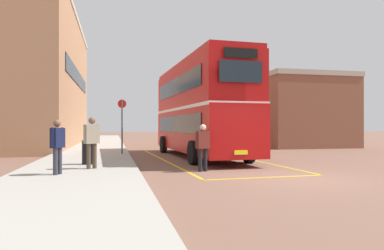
# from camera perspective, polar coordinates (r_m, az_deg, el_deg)

# --- Properties ---
(ground_plane) EXTENTS (135.60, 135.60, 0.00)m
(ground_plane) POSITION_cam_1_polar(r_m,az_deg,el_deg) (24.90, -0.21, -3.83)
(ground_plane) COLOR brown
(sidewalk_left) EXTENTS (4.00, 57.60, 0.14)m
(sidewalk_left) POSITION_cam_1_polar(r_m,az_deg,el_deg) (26.73, -15.11, -3.42)
(sidewalk_left) COLOR #A39E93
(sidewalk_left) RESTS_ON ground
(brick_building_left) EXTENTS (5.32, 20.54, 10.26)m
(brick_building_left) POSITION_cam_1_polar(r_m,az_deg,el_deg) (30.37, -22.85, 6.55)
(brick_building_left) COLOR #AD7A56
(brick_building_left) RESTS_ON ground
(depot_building_right) EXTENTS (6.77, 14.82, 5.49)m
(depot_building_right) POSITION_cam_1_polar(r_m,az_deg,el_deg) (32.54, 13.19, 1.89)
(depot_building_right) COLOR brown
(depot_building_right) RESTS_ON ground
(double_decker_bus) EXTENTS (3.12, 10.84, 4.75)m
(double_decker_bus) POSITION_cam_1_polar(r_m,az_deg,el_deg) (18.16, 1.19, 2.73)
(double_decker_bus) COLOR black
(double_decker_bus) RESTS_ON ground
(single_deck_bus) EXTENTS (2.88, 9.71, 3.02)m
(single_deck_bus) POSITION_cam_1_polar(r_m,az_deg,el_deg) (34.41, 2.75, -0.07)
(single_deck_bus) COLOR black
(single_deck_bus) RESTS_ON ground
(pedestrian_boarding) EXTENTS (0.54, 0.36, 1.66)m
(pedestrian_boarding) POSITION_cam_1_polar(r_m,az_deg,el_deg) (12.46, 1.74, -3.11)
(pedestrian_boarding) COLOR black
(pedestrian_boarding) RESTS_ON ground
(pedestrian_waiting_near) EXTENTS (0.54, 0.45, 1.76)m
(pedestrian_waiting_near) POSITION_cam_1_polar(r_m,az_deg,el_deg) (12.59, -15.86, -2.12)
(pedestrian_waiting_near) COLOR #473828
(pedestrian_waiting_near) RESTS_ON sidewalk_left
(pedestrian_waiting_far) EXTENTS (0.41, 0.52, 1.65)m
(pedestrian_waiting_far) POSITION_cam_1_polar(r_m,az_deg,el_deg) (11.42, -20.85, -2.72)
(pedestrian_waiting_far) COLOR #2D2D38
(pedestrian_waiting_far) RESTS_ON sidewalk_left
(litter_bin) EXTENTS (0.49, 0.49, 0.92)m
(litter_bin) POSITION_cam_1_polar(r_m,az_deg,el_deg) (14.10, -16.37, -4.21)
(litter_bin) COLOR black
(litter_bin) RESTS_ON sidewalk_left
(bus_stop_sign) EXTENTS (0.44, 0.08, 2.84)m
(bus_stop_sign) POSITION_cam_1_polar(r_m,az_deg,el_deg) (18.80, -11.21, 0.57)
(bus_stop_sign) COLOR #4C4C51
(bus_stop_sign) RESTS_ON sidewalk_left
(bay_marking_yellow) EXTENTS (4.72, 12.93, 0.01)m
(bay_marking_yellow) POSITION_cam_1_polar(r_m,az_deg,el_deg) (16.33, 2.99, -5.76)
(bay_marking_yellow) COLOR gold
(bay_marking_yellow) RESTS_ON ground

